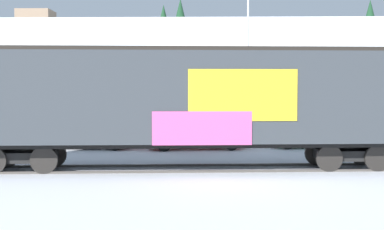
{
  "coord_description": "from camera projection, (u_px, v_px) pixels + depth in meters",
  "views": [
    {
      "loc": [
        1.76,
        -17.67,
        2.83
      ],
      "look_at": [
        1.32,
        2.67,
        1.8
      ],
      "focal_mm": 46.88,
      "sensor_mm": 36.0,
      "label": 1
    }
  ],
  "objects": [
    {
      "name": "flagpole",
      "position": [
        244.0,
        38.0,
        29.66
      ],
      "size": [
        1.4,
        0.32,
        9.45
      ],
      "color": "silver",
      "rests_on": "ground_plane"
    },
    {
      "name": "ground_plane",
      "position": [
        153.0,
        169.0,
        17.82
      ],
      "size": [
        260.0,
        260.0,
        0.0
      ],
      "primitive_type": "plane",
      "color": "silver"
    },
    {
      "name": "hillside",
      "position": [
        193.0,
        67.0,
        90.55
      ],
      "size": [
        137.81,
        31.59,
        17.86
      ],
      "color": "silver",
      "rests_on": "ground_plane"
    },
    {
      "name": "parked_car_red",
      "position": [
        195.0,
        131.0,
        23.98
      ],
      "size": [
        4.8,
        2.45,
        1.71
      ],
      "color": "#B21E1E",
      "rests_on": "ground_plane"
    },
    {
      "name": "track",
      "position": [
        218.0,
        168.0,
        17.84
      ],
      "size": [
        59.97,
        5.59,
        0.08
      ],
      "color": "#4C4742",
      "rests_on": "ground_plane"
    },
    {
      "name": "parked_car_black",
      "position": [
        84.0,
        131.0,
        24.09
      ],
      "size": [
        4.61,
        1.93,
        1.74
      ],
      "color": "black",
      "rests_on": "ground_plane"
    },
    {
      "name": "parked_car_green",
      "position": [
        315.0,
        132.0,
        24.51
      ],
      "size": [
        4.52,
        2.12,
        1.52
      ],
      "color": "#1E5933",
      "rests_on": "ground_plane"
    },
    {
      "name": "freight_car",
      "position": [
        188.0,
        99.0,
        17.67
      ],
      "size": [
        16.38,
        4.02,
        4.35
      ],
      "color": "#33383D",
      "rests_on": "ground_plane"
    }
  ]
}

